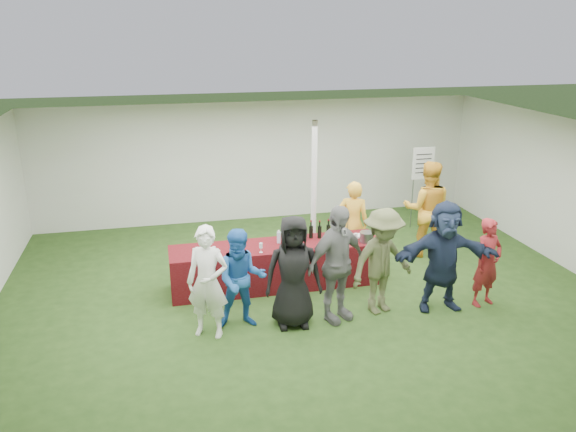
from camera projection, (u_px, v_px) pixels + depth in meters
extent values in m
plane|color=#284719|center=(303.00, 292.00, 9.49)|extent=(60.00, 60.00, 0.00)
plane|color=white|center=(259.00, 161.00, 12.75)|extent=(10.00, 0.00, 10.00)
plane|color=white|center=(410.00, 347.00, 5.37)|extent=(10.00, 0.00, 10.00)
plane|color=white|center=(571.00, 196.00, 10.14)|extent=(0.00, 8.00, 8.00)
plane|color=white|center=(305.00, 133.00, 8.63)|extent=(10.00, 10.00, 0.00)
cylinder|color=silver|center=(314.00, 194.00, 10.27)|extent=(0.10, 0.10, 2.70)
cube|color=maroon|center=(277.00, 265.00, 9.63)|extent=(3.60, 0.80, 0.75)
cylinder|color=black|center=(293.00, 235.00, 9.63)|extent=(0.07, 0.07, 0.22)
cylinder|color=black|center=(293.00, 227.00, 9.59)|extent=(0.03, 0.03, 0.08)
cylinder|color=maroon|center=(293.00, 224.00, 9.57)|extent=(0.03, 0.03, 0.02)
cylinder|color=black|center=(296.00, 233.00, 9.72)|extent=(0.07, 0.07, 0.22)
cylinder|color=black|center=(296.00, 225.00, 9.68)|extent=(0.03, 0.03, 0.08)
cylinder|color=maroon|center=(296.00, 222.00, 9.66)|extent=(0.03, 0.03, 0.02)
cylinder|color=black|center=(304.00, 233.00, 9.71)|extent=(0.07, 0.07, 0.22)
cylinder|color=black|center=(304.00, 225.00, 9.67)|extent=(0.03, 0.03, 0.08)
cylinder|color=maroon|center=(304.00, 222.00, 9.65)|extent=(0.03, 0.03, 0.02)
cylinder|color=black|center=(311.00, 232.00, 9.78)|extent=(0.07, 0.07, 0.22)
cylinder|color=black|center=(311.00, 224.00, 9.73)|extent=(0.03, 0.03, 0.08)
cylinder|color=maroon|center=(311.00, 221.00, 9.72)|extent=(0.03, 0.03, 0.02)
cylinder|color=black|center=(320.00, 232.00, 9.78)|extent=(0.07, 0.07, 0.22)
cylinder|color=black|center=(320.00, 224.00, 9.73)|extent=(0.03, 0.03, 0.08)
cylinder|color=maroon|center=(320.00, 221.00, 9.72)|extent=(0.03, 0.03, 0.02)
cylinder|color=black|center=(328.00, 231.00, 9.84)|extent=(0.07, 0.07, 0.22)
cylinder|color=black|center=(328.00, 223.00, 9.79)|extent=(0.03, 0.03, 0.08)
cylinder|color=maroon|center=(329.00, 220.00, 9.77)|extent=(0.03, 0.03, 0.02)
cylinder|color=silver|center=(197.00, 257.00, 9.01)|extent=(0.06, 0.06, 0.00)
cylinder|color=silver|center=(197.00, 255.00, 8.99)|extent=(0.01, 0.01, 0.07)
cylinder|color=silver|center=(197.00, 250.00, 8.97)|extent=(0.06, 0.06, 0.08)
cylinder|color=#4D080B|center=(197.00, 252.00, 8.98)|extent=(0.05, 0.05, 0.02)
cylinder|color=silver|center=(210.00, 257.00, 8.98)|extent=(0.06, 0.06, 0.00)
cylinder|color=silver|center=(210.00, 255.00, 8.97)|extent=(0.01, 0.01, 0.07)
cylinder|color=silver|center=(210.00, 251.00, 8.94)|extent=(0.06, 0.06, 0.08)
cylinder|color=silver|center=(234.00, 254.00, 9.12)|extent=(0.06, 0.06, 0.00)
cylinder|color=silver|center=(234.00, 252.00, 9.11)|extent=(0.01, 0.01, 0.07)
cylinder|color=silver|center=(234.00, 247.00, 9.08)|extent=(0.06, 0.06, 0.08)
cylinder|color=#4D080B|center=(234.00, 249.00, 9.09)|extent=(0.05, 0.05, 0.02)
cylinder|color=silver|center=(261.00, 252.00, 9.19)|extent=(0.06, 0.06, 0.00)
cylinder|color=silver|center=(261.00, 250.00, 9.17)|extent=(0.01, 0.01, 0.07)
cylinder|color=silver|center=(261.00, 246.00, 9.15)|extent=(0.06, 0.06, 0.08)
cylinder|color=#4D080B|center=(261.00, 247.00, 9.16)|extent=(0.05, 0.05, 0.02)
cylinder|color=silver|center=(356.00, 242.00, 9.61)|extent=(0.06, 0.06, 0.00)
cylinder|color=silver|center=(356.00, 240.00, 9.60)|extent=(0.01, 0.01, 0.07)
cylinder|color=silver|center=(356.00, 236.00, 9.57)|extent=(0.06, 0.06, 0.08)
cylinder|color=#4D080B|center=(356.00, 237.00, 9.58)|extent=(0.05, 0.05, 0.02)
cylinder|color=silver|center=(214.00, 256.00, 9.03)|extent=(0.06, 0.06, 0.00)
cylinder|color=silver|center=(214.00, 254.00, 9.02)|extent=(0.01, 0.01, 0.07)
cylinder|color=silver|center=(214.00, 249.00, 9.00)|extent=(0.06, 0.06, 0.08)
cylinder|color=silver|center=(279.00, 237.00, 9.56)|extent=(0.07, 0.07, 0.20)
cylinder|color=silver|center=(279.00, 231.00, 9.52)|extent=(0.03, 0.03, 0.03)
cube|color=white|center=(358.00, 236.00, 9.87)|extent=(0.25, 0.18, 0.03)
cylinder|color=slate|center=(367.00, 237.00, 9.61)|extent=(0.24, 0.24, 0.18)
cylinder|color=slate|center=(412.00, 204.00, 12.37)|extent=(0.02, 0.02, 1.10)
cylinder|color=slate|center=(428.00, 202.00, 12.46)|extent=(0.02, 0.02, 1.10)
cube|color=white|center=(423.00, 163.00, 12.13)|extent=(0.50, 0.02, 0.70)
cube|color=black|center=(424.00, 154.00, 12.05)|extent=(0.36, 0.01, 0.02)
cube|color=black|center=(424.00, 159.00, 12.08)|extent=(0.36, 0.01, 0.02)
cube|color=black|center=(424.00, 163.00, 12.11)|extent=(0.36, 0.01, 0.02)
cube|color=black|center=(423.00, 168.00, 12.15)|extent=(0.36, 0.01, 0.02)
cube|color=black|center=(423.00, 172.00, 12.18)|extent=(0.36, 0.01, 0.02)
imported|color=gold|center=(353.00, 223.00, 10.36)|extent=(0.69, 0.57, 1.62)
imported|color=gold|center=(427.00, 209.00, 10.77)|extent=(1.11, 1.00, 1.87)
imported|color=white|center=(208.00, 282.00, 7.93)|extent=(0.72, 0.61, 1.67)
imported|color=#225EB1|center=(241.00, 279.00, 8.18)|extent=(0.79, 0.65, 1.53)
imported|color=black|center=(293.00, 272.00, 8.20)|extent=(0.89, 0.62, 1.72)
imported|color=slate|center=(337.00, 264.00, 8.34)|extent=(1.16, 0.83, 1.82)
imported|color=#525733|center=(382.00, 261.00, 8.59)|extent=(1.23, 0.92, 1.70)
imported|color=#1B253D|center=(443.00, 256.00, 8.68)|extent=(1.69, 0.70, 1.78)
imported|color=maroon|center=(487.00, 262.00, 8.86)|extent=(0.61, 0.48, 1.45)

